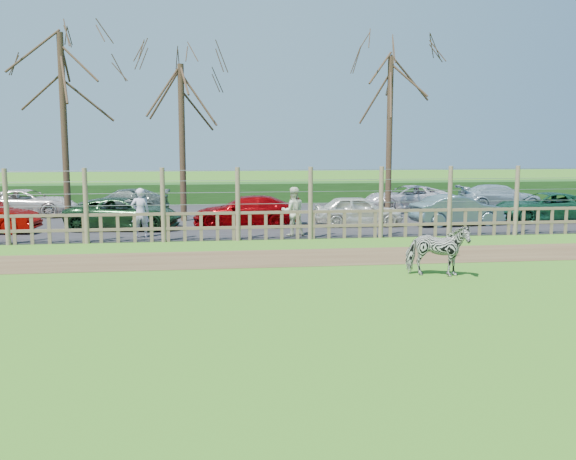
{
  "coord_description": "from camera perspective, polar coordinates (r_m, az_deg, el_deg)",
  "views": [
    {
      "loc": [
        -1.11,
        -13.68,
        3.36
      ],
      "look_at": [
        1.0,
        2.5,
        1.1
      ],
      "focal_mm": 40.0,
      "sensor_mm": 36.0,
      "label": 1
    }
  ],
  "objects": [
    {
      "name": "ground",
      "position": [
        14.13,
        -2.73,
        -5.88
      ],
      "size": [
        120.0,
        120.0,
        0.0
      ],
      "primitive_type": "plane",
      "color": "#56922B",
      "rests_on": "ground"
    },
    {
      "name": "dirt_strip",
      "position": [
        18.52,
        -3.87,
        -2.57
      ],
      "size": [
        34.0,
        2.8,
        0.01
      ],
      "primitive_type": "cube",
      "color": "brown",
      "rests_on": "ground"
    },
    {
      "name": "asphalt",
      "position": [
        28.4,
        -5.14,
        1.1
      ],
      "size": [
        44.0,
        13.0,
        0.04
      ],
      "primitive_type": "cube",
      "color": "#232326",
      "rests_on": "ground"
    },
    {
      "name": "hedge",
      "position": [
        35.31,
        -5.61,
        3.28
      ],
      "size": [
        46.0,
        2.0,
        1.1
      ],
      "primitive_type": "cube",
      "color": "#1E4716",
      "rests_on": "ground"
    },
    {
      "name": "fence",
      "position": [
        21.86,
        -4.47,
        1.15
      ],
      "size": [
        30.16,
        0.16,
        2.5
      ],
      "color": "brown",
      "rests_on": "ground"
    },
    {
      "name": "tree_left",
      "position": [
        26.83,
        -19.45,
        12.27
      ],
      "size": [
        4.8,
        4.8,
        7.88
      ],
      "color": "#3D2B1E",
      "rests_on": "ground"
    },
    {
      "name": "tree_mid",
      "position": [
        27.24,
        -9.46,
        10.95
      ],
      "size": [
        4.8,
        4.8,
        6.83
      ],
      "color": "#3D2B1E",
      "rests_on": "ground"
    },
    {
      "name": "tree_right",
      "position": [
        28.91,
        9.07,
        11.52
      ],
      "size": [
        4.8,
        4.8,
        7.35
      ],
      "color": "#3D2B1E",
      "rests_on": "ground"
    },
    {
      "name": "zebra",
      "position": [
        16.45,
        13.14,
        -1.78
      ],
      "size": [
        1.7,
        1.17,
        1.32
      ],
      "primitive_type": "imported",
      "rotation": [
        0.0,
        0.0,
        1.25
      ],
      "color": "gray",
      "rests_on": "ground"
    },
    {
      "name": "visitor_a",
      "position": [
        22.81,
        -12.99,
        1.5
      ],
      "size": [
        0.7,
        0.53,
        1.72
      ],
      "primitive_type": "imported",
      "rotation": [
        0.0,
        0.0,
        3.34
      ],
      "color": "silver",
      "rests_on": "asphalt"
    },
    {
      "name": "visitor_b",
      "position": [
        22.69,
        0.46,
        1.67
      ],
      "size": [
        0.88,
        0.7,
        1.72
      ],
      "primitive_type": "imported",
      "rotation": [
        0.0,
        0.0,
        3.2
      ],
      "color": "beige",
      "rests_on": "asphalt"
    },
    {
      "name": "crow",
      "position": [
        19.55,
        14.48,
        -1.92
      ],
      "size": [
        0.29,
        0.22,
        0.24
      ],
      "color": "black",
      "rests_on": "ground"
    },
    {
      "name": "car_2",
      "position": [
        25.15,
        -14.37,
        1.43
      ],
      "size": [
        4.54,
        2.55,
        1.2
      ],
      "primitive_type": "imported",
      "rotation": [
        0.0,
        0.0,
        1.44
      ],
      "color": "#1E4121",
      "rests_on": "asphalt"
    },
    {
      "name": "car_3",
      "position": [
        25.27,
        -3.76,
        1.69
      ],
      "size": [
        4.27,
        2.05,
        1.2
      ],
      "primitive_type": "imported",
      "rotation": [
        0.0,
        0.0,
        4.62
      ],
      "color": "#8C0206",
      "rests_on": "asphalt"
    },
    {
      "name": "car_4",
      "position": [
        25.54,
        6.25,
        1.73
      ],
      "size": [
        3.62,
        1.67,
        1.2
      ],
      "primitive_type": "imported",
      "rotation": [
        0.0,
        0.0,
        1.5
      ],
      "color": "silver",
      "rests_on": "asphalt"
    },
    {
      "name": "car_5",
      "position": [
        26.45,
        14.8,
        1.72
      ],
      "size": [
        3.77,
        1.7,
        1.2
      ],
      "primitive_type": "imported",
      "rotation": [
        0.0,
        0.0,
        1.69
      ],
      "color": "slate",
      "rests_on": "asphalt"
    },
    {
      "name": "car_6",
      "position": [
        28.9,
        21.85,
        1.92
      ],
      "size": [
        4.32,
        2.0,
        1.2
      ],
      "primitive_type": "imported",
      "rotation": [
        0.0,
        0.0,
        4.71
      ],
      "color": "#1A5537",
      "rests_on": "asphalt"
    },
    {
      "name": "car_8",
      "position": [
        30.87,
        -22.17,
        2.25
      ],
      "size": [
        4.45,
        2.3,
        1.2
      ],
      "primitive_type": "imported",
      "rotation": [
        0.0,
        0.0,
        1.5
      ],
      "color": "silver",
      "rests_on": "asphalt"
    },
    {
      "name": "car_9",
      "position": [
        29.65,
        -14.46,
        2.37
      ],
      "size": [
        4.14,
        1.7,
        1.2
      ],
      "primitive_type": "imported",
      "rotation": [
        0.0,
        0.0,
        4.71
      ],
      "color": "#58645B",
      "rests_on": "asphalt"
    },
    {
      "name": "car_12",
      "position": [
        31.66,
        10.54,
        2.82
      ],
      "size": [
        4.36,
        2.09,
        1.2
      ],
      "primitive_type": "imported",
      "rotation": [
        0.0,
        0.0,
        4.74
      ],
      "color": "silver",
      "rests_on": "asphalt"
    },
    {
      "name": "car_13",
      "position": [
        33.43,
        18.32,
        2.82
      ],
      "size": [
        4.24,
        1.96,
        1.2
      ],
      "primitive_type": "imported",
      "rotation": [
        0.0,
        0.0,
        1.5
      ],
      "color": "#ACBFCA",
      "rests_on": "asphalt"
    }
  ]
}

